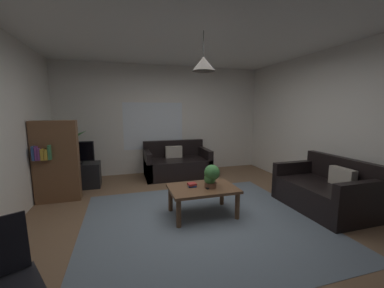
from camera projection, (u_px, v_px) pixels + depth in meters
name	position (u px, v px, depth m)	size (l,w,h in m)	color
floor	(198.00, 216.00, 3.54)	(5.01, 5.35, 0.02)	brown
rug	(202.00, 222.00, 3.34)	(3.25, 2.94, 0.01)	slate
wall_back	(165.00, 120.00, 5.90)	(5.13, 0.06, 2.64)	silver
wall_right	(337.00, 125.00, 4.06)	(0.06, 5.35, 2.64)	silver
ceiling	(198.00, 29.00, 3.14)	(5.01, 5.35, 0.02)	white
window_pane	(154.00, 126.00, 5.81)	(1.45, 0.01, 1.14)	white
couch_under_window	(177.00, 165.00, 5.61)	(1.50, 0.87, 0.82)	black
couch_right_side	(324.00, 192.00, 3.75)	(0.87, 1.37, 0.82)	black
coffee_table	(203.00, 192.00, 3.52)	(0.99, 0.67, 0.43)	brown
book_on_table_0	(192.00, 186.00, 3.54)	(0.12, 0.10, 0.03)	#2D4C8C
book_on_table_1	(192.00, 184.00, 3.53)	(0.12, 0.11, 0.03)	#B22D2D
remote_on_table_0	(211.00, 187.00, 3.47)	(0.05, 0.16, 0.02)	black
potted_plant_on_table	(211.00, 176.00, 3.47)	(0.23, 0.23, 0.35)	brown
tv_stand	(77.00, 176.00, 4.77)	(0.90, 0.44, 0.50)	black
tv	(75.00, 153.00, 4.68)	(0.71, 0.16, 0.45)	black
potted_palm_corner	(69.00, 158.00, 5.09)	(0.83, 0.88, 1.28)	#4C4C51
bookshelf_corner	(56.00, 161.00, 4.01)	(0.70, 0.31, 1.40)	brown
folding_chair	(1.00, 278.00, 1.52)	(0.54, 0.55, 0.87)	black
pendant_lamp	(204.00, 64.00, 3.25)	(0.33, 0.33, 0.53)	black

